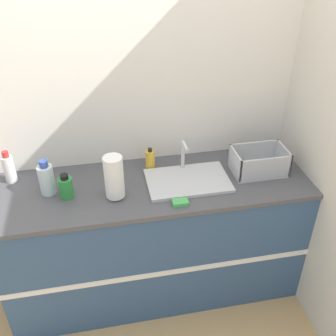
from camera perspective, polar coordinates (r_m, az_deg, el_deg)
The scene contains 12 objects.
ground_plane at distance 2.84m, azimuth -0.62°, elevation -20.93°, with size 12.00×12.00×0.00m, color tan.
wall_back at distance 2.50m, azimuth -3.52°, elevation 9.55°, with size 4.32×0.06×2.60m.
wall_right at distance 2.53m, azimuth 20.61°, elevation 7.75°, with size 0.06×2.60×2.60m.
counter_cabinet at distance 2.69m, azimuth -1.88°, elevation -10.09°, with size 1.94×0.63×0.91m.
sink at distance 2.41m, azimuth 2.86°, elevation -1.65°, with size 0.50×0.33×0.21m.
paper_towel_roll at distance 2.24m, azimuth -7.83°, elevation -1.36°, with size 0.11×0.11×0.27m.
dish_rack at distance 2.55m, azimuth 13.04°, elevation 0.65°, with size 0.33×0.22×0.16m.
bottle_white_spray at distance 2.56m, azimuth -22.09°, elevation -0.02°, with size 0.07×0.07×0.21m.
bottle_clear at distance 2.38m, azimuth -17.22°, elevation -1.51°, with size 0.09×0.09×0.22m.
bottle_green at distance 2.33m, azimuth -14.60°, elevation -2.69°, with size 0.08×0.08×0.15m.
soap_dispenser at distance 2.52m, azimuth -2.61°, elevation 1.26°, with size 0.06×0.06×0.14m.
sponge at distance 2.24m, azimuth 1.78°, elevation -5.01°, with size 0.09×0.06×0.02m.
Camera 1 is at (-0.29, -1.64, 2.30)m, focal length 42.00 mm.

